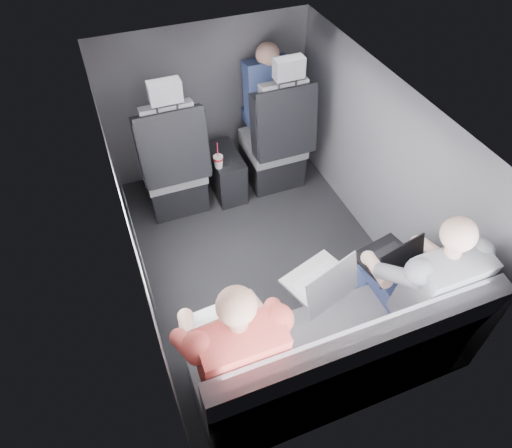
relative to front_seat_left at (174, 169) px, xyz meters
name	(u,v)px	position (x,y,z in m)	size (l,w,h in m)	color
floor	(263,260)	(0.45, -0.84, -0.40)	(2.60, 2.60, 0.00)	black
ceiling	(266,107)	(0.45, -0.84, 0.95)	(2.60, 2.60, 0.00)	#B2B2AD
panel_left	(130,230)	(-0.45, -0.84, 0.27)	(0.02, 2.60, 1.35)	#56565B
panel_right	(380,165)	(1.35, -0.84, 0.27)	(0.02, 2.60, 1.35)	#56565B
panel_front	(208,101)	(0.45, 0.46, 0.27)	(1.80, 0.02, 1.35)	#56565B
panel_back	(365,362)	(0.45, -2.14, 0.27)	(1.80, 0.02, 1.35)	#56565B
side_window	(136,238)	(-0.43, -1.14, 0.50)	(0.02, 0.75, 0.42)	white
seatbelt	(286,115)	(0.90, -0.17, 0.40)	(0.05, 0.01, 0.65)	black
front_seat_left	(174,169)	(0.00, 0.00, 0.00)	(0.52, 0.58, 1.26)	black
front_seat_right	(276,145)	(0.90, 0.00, 0.00)	(0.52, 0.58, 1.26)	black
center_console	(226,173)	(0.45, 0.04, -0.20)	(0.24, 0.48, 0.41)	black
rear_bench	(332,357)	(0.45, -1.90, -0.09)	(1.60, 0.57, 0.92)	slate
soda_cup	(218,161)	(0.35, -0.11, 0.06)	(0.08, 0.08, 0.24)	white
laptop_white	(215,328)	(-0.17, -1.67, 0.23)	(0.32, 0.31, 0.23)	white
laptop_silver	(322,281)	(0.50, -1.60, 0.24)	(0.44, 0.44, 0.27)	#B4B5B9
laptop_black	(390,258)	(0.96, -1.59, 0.23)	(0.38, 0.37, 0.24)	black
passenger_rear_left	(233,347)	(-0.12, -1.81, 0.23)	(0.50, 0.62, 1.23)	#313236
passenger_rear_right	(419,282)	(1.02, -1.81, 0.23)	(0.50, 0.62, 1.22)	navy
passenger_front_right	(267,94)	(0.92, 0.26, 0.35)	(0.38, 0.38, 0.76)	navy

